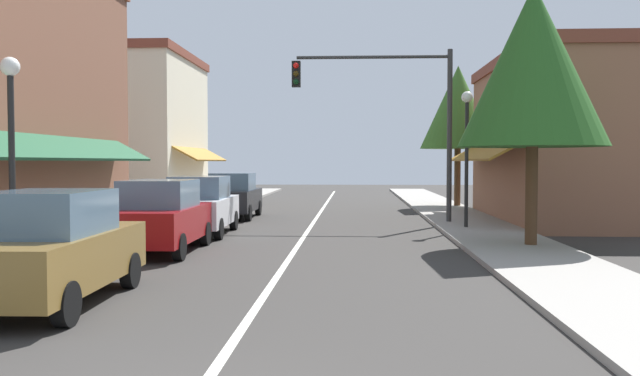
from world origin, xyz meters
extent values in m
plane|color=#33302D|center=(0.00, 18.00, 0.00)|extent=(80.00, 80.00, 0.00)
cube|color=gray|center=(-5.50, 18.00, 0.06)|extent=(2.60, 56.00, 0.12)
cube|color=gray|center=(5.50, 18.00, 0.06)|extent=(2.60, 56.00, 0.12)
cube|color=silver|center=(0.00, 18.00, 0.00)|extent=(0.14, 52.00, 0.01)
cube|color=slate|center=(-6.86, 12.00, 1.40)|extent=(0.08, 10.64, 1.80)
cube|color=#194C2D|center=(-6.25, 12.00, 2.60)|extent=(1.27, 11.76, 0.73)
cube|color=slate|center=(-6.86, 15.08, 5.79)|extent=(0.08, 1.10, 1.30)
cube|color=#8E5B42|center=(9.64, 20.00, 2.84)|extent=(5.69, 10.00, 5.67)
cube|color=brown|center=(9.64, 20.00, 5.87)|extent=(5.89, 10.20, 0.40)
cube|color=slate|center=(6.86, 20.00, 1.40)|extent=(0.08, 7.60, 1.80)
cube|color=olive|center=(6.25, 20.00, 2.60)|extent=(1.27, 8.40, 0.73)
cube|color=slate|center=(6.86, 17.80, 4.08)|extent=(0.08, 1.10, 1.30)
cube|color=slate|center=(6.86, 22.20, 4.08)|extent=(0.08, 1.10, 1.30)
cube|color=beige|center=(-9.71, 28.00, 3.62)|extent=(5.82, 8.00, 7.25)
cube|color=brown|center=(-9.71, 28.00, 7.45)|extent=(6.02, 8.20, 0.40)
cube|color=slate|center=(-6.86, 28.00, 1.40)|extent=(0.08, 6.08, 1.80)
cube|color=olive|center=(-6.25, 28.00, 2.60)|extent=(1.27, 6.72, 0.73)
cube|color=slate|center=(-6.86, 26.24, 5.22)|extent=(0.08, 1.10, 1.30)
cube|color=slate|center=(-6.86, 29.76, 5.22)|extent=(0.08, 1.10, 1.30)
cube|color=brown|center=(-3.19, 5.22, 0.71)|extent=(1.82, 4.14, 0.80)
cube|color=slate|center=(-3.19, 5.12, 1.44)|extent=(1.57, 2.04, 0.66)
cylinder|color=black|center=(-4.01, 6.55, 0.31)|extent=(0.22, 0.62, 0.62)
cylinder|color=black|center=(-2.43, 6.59, 0.31)|extent=(0.22, 0.62, 0.62)
cylinder|color=black|center=(-2.37, 3.89, 0.31)|extent=(0.22, 0.62, 0.62)
cube|color=maroon|center=(-3.22, 11.05, 0.71)|extent=(1.78, 4.13, 0.80)
cube|color=slate|center=(-3.22, 10.95, 1.44)|extent=(1.55, 2.02, 0.66)
cylinder|color=black|center=(-4.03, 12.39, 0.31)|extent=(0.21, 0.62, 0.62)
cylinder|color=black|center=(-2.45, 12.42, 0.31)|extent=(0.21, 0.62, 0.62)
cylinder|color=black|center=(-3.99, 9.69, 0.31)|extent=(0.21, 0.62, 0.62)
cylinder|color=black|center=(-2.41, 9.71, 0.31)|extent=(0.21, 0.62, 0.62)
cube|color=silver|center=(-3.18, 14.96, 0.71)|extent=(1.83, 4.15, 0.80)
cube|color=slate|center=(-3.17, 14.86, 1.44)|extent=(1.57, 2.04, 0.66)
cylinder|color=black|center=(-4.00, 16.29, 0.31)|extent=(0.22, 0.63, 0.62)
cylinder|color=black|center=(-2.42, 16.34, 0.31)|extent=(0.22, 0.63, 0.62)
cylinder|color=black|center=(-3.93, 13.59, 0.31)|extent=(0.22, 0.63, 0.62)
cylinder|color=black|center=(-2.35, 13.63, 0.31)|extent=(0.22, 0.63, 0.62)
cube|color=black|center=(-3.25, 20.74, 0.71)|extent=(1.76, 4.12, 0.80)
cube|color=slate|center=(-3.25, 20.64, 1.44)|extent=(1.54, 2.01, 0.66)
cylinder|color=black|center=(-4.05, 22.08, 0.31)|extent=(0.21, 0.62, 0.62)
cylinder|color=black|center=(-2.47, 22.10, 0.31)|extent=(0.21, 0.62, 0.62)
cylinder|color=black|center=(-4.03, 19.38, 0.31)|extent=(0.21, 0.62, 0.62)
cylinder|color=black|center=(-2.45, 19.39, 0.31)|extent=(0.21, 0.62, 0.62)
cylinder|color=#333333|center=(4.80, 18.47, 3.06)|extent=(0.18, 0.18, 6.12)
cylinder|color=#333333|center=(2.12, 18.47, 5.87)|extent=(5.35, 0.12, 0.12)
cube|color=black|center=(-0.55, 18.29, 5.27)|extent=(0.30, 0.24, 0.90)
sphere|color=red|center=(-0.55, 18.16, 5.55)|extent=(0.20, 0.20, 0.20)
sphere|color=#3D2D0C|center=(-0.55, 18.16, 5.27)|extent=(0.20, 0.20, 0.20)
sphere|color=#0C3316|center=(-0.55, 18.16, 4.99)|extent=(0.20, 0.20, 0.20)
cylinder|color=black|center=(-5.03, 7.52, 1.92)|extent=(0.12, 0.12, 3.83)
sphere|color=white|center=(-5.03, 7.52, 4.01)|extent=(0.36, 0.36, 0.36)
cylinder|color=black|center=(5.06, 16.50, 2.04)|extent=(0.12, 0.12, 4.09)
sphere|color=white|center=(5.06, 16.50, 4.27)|extent=(0.36, 0.36, 0.36)
cylinder|color=#4C331E|center=(5.94, 12.11, 1.57)|extent=(0.30, 0.30, 3.14)
cone|color=#285B21|center=(5.94, 12.11, 4.62)|extent=(3.69, 3.69, 4.06)
cylinder|color=#4C331E|center=(6.38, 26.76, 1.69)|extent=(0.30, 0.30, 3.37)
cone|color=#386626|center=(6.38, 26.76, 4.80)|extent=(3.56, 3.56, 3.91)
camera|label=1|loc=(1.48, -4.56, 2.21)|focal=36.65mm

